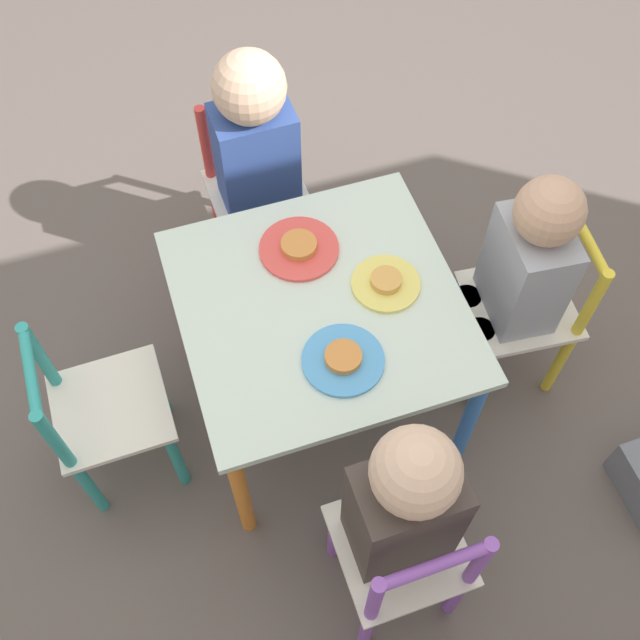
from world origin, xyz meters
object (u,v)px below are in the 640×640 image
(plate_front, at_px, (299,248))
(chair_red, at_px, (256,193))
(chair_purple, at_px, (403,559))
(plate_back, at_px, (343,359))
(kids_table, at_px, (320,319))
(child_left, at_px, (517,274))
(chair_yellow, at_px, (526,308))
(chair_teal, at_px, (103,415))
(child_back, at_px, (400,503))
(plate_left, at_px, (386,283))
(child_front, at_px, (257,155))

(plate_front, bearing_deg, chair_red, -88.22)
(chair_red, bearing_deg, chair_purple, -90.28)
(plate_back, relative_size, plate_front, 0.95)
(kids_table, relative_size, child_left, 0.85)
(chair_yellow, bearing_deg, child_left, -90.00)
(chair_yellow, xyz_separation_m, plate_back, (0.53, 0.10, 0.21))
(chair_purple, relative_size, chair_red, 1.00)
(plate_back, height_order, plate_front, same)
(chair_teal, bearing_deg, chair_purple, -135.17)
(chair_red, bearing_deg, plate_back, -90.28)
(chair_purple, height_order, chair_teal, same)
(chair_purple, relative_size, child_back, 0.72)
(plate_left, bearing_deg, chair_red, -72.64)
(chair_yellow, relative_size, child_back, 0.72)
(kids_table, distance_m, child_left, 0.47)
(chair_teal, bearing_deg, child_back, -131.63)
(chair_yellow, height_order, chair_red, same)
(chair_red, height_order, chair_teal, same)
(kids_table, distance_m, chair_red, 0.55)
(child_left, bearing_deg, plate_back, -71.30)
(chair_yellow, height_order, plate_left, chair_yellow)
(kids_table, xyz_separation_m, chair_teal, (0.53, 0.01, -0.14))
(child_back, xyz_separation_m, plate_left, (-0.15, -0.47, 0.03))
(chair_red, height_order, plate_left, chair_red)
(child_back, xyz_separation_m, plate_back, (0.01, -0.32, 0.03))
(child_back, bearing_deg, chair_purple, 90.00)
(kids_table, height_order, plate_left, plate_left)
(child_back, bearing_deg, plate_front, -90.18)
(child_back, xyz_separation_m, child_left, (-0.46, -0.43, -0.01))
(chair_purple, distance_m, plate_left, 0.59)
(plate_back, bearing_deg, child_front, -89.05)
(chair_red, bearing_deg, child_left, -51.55)
(plate_front, bearing_deg, plate_left, 135.00)
(plate_back, bearing_deg, child_back, 91.06)
(child_front, bearing_deg, plate_left, -72.00)
(child_left, bearing_deg, chair_purple, -37.93)
(chair_yellow, bearing_deg, kids_table, -90.00)
(child_back, height_order, child_left, child_back)
(chair_red, distance_m, plate_front, 0.43)
(chair_yellow, xyz_separation_m, child_front, (0.54, -0.53, 0.21))
(chair_red, relative_size, plate_front, 2.90)
(chair_purple, bearing_deg, child_back, -90.00)
(chair_teal, relative_size, child_back, 0.72)
(child_back, bearing_deg, plate_back, -89.65)
(chair_yellow, distance_m, child_front, 0.78)
(chair_yellow, bearing_deg, plate_front, -105.72)
(chair_purple, distance_m, chair_teal, 0.75)
(chair_red, bearing_deg, child_front, -90.00)
(chair_teal, xyz_separation_m, child_back, (-0.54, 0.46, 0.18))
(chair_teal, xyz_separation_m, plate_left, (-0.69, -0.01, 0.21))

